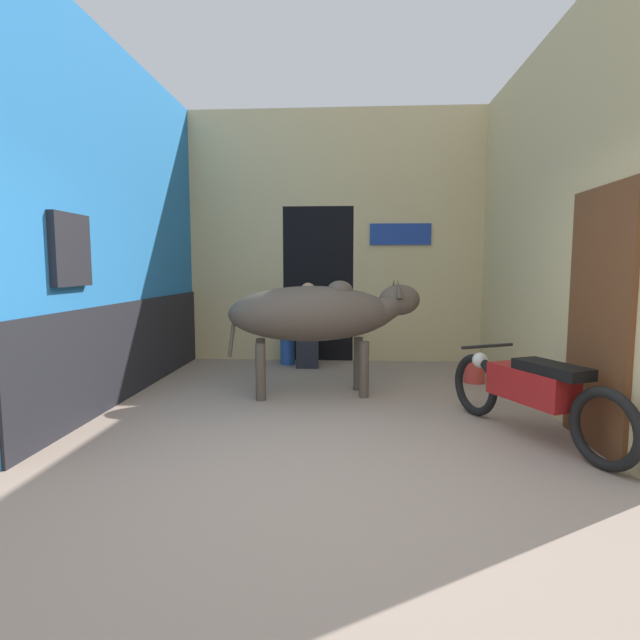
% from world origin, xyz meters
% --- Properties ---
extents(ground_plane, '(30.00, 30.00, 0.00)m').
position_xyz_m(ground_plane, '(0.00, 0.00, 0.00)').
color(ground_plane, gray).
extents(wall_left_shopfront, '(0.25, 4.42, 3.84)m').
position_xyz_m(wall_left_shopfront, '(-2.34, 2.20, 1.86)').
color(wall_left_shopfront, '#236BAD').
rests_on(wall_left_shopfront, ground_plane).
extents(wall_back_with_doorway, '(4.50, 0.93, 3.84)m').
position_xyz_m(wall_back_with_doorway, '(-0.09, 4.68, 1.65)').
color(wall_back_with_doorway, '#D1BC84').
rests_on(wall_back_with_doorway, ground_plane).
extents(wall_right_with_door, '(0.22, 4.42, 3.84)m').
position_xyz_m(wall_right_with_door, '(2.34, 2.17, 1.89)').
color(wall_right_with_door, '#D1BC84').
rests_on(wall_right_with_door, ground_plane).
extents(cow, '(2.24, 0.96, 1.34)m').
position_xyz_m(cow, '(-0.11, 2.31, 0.93)').
color(cow, '#4C4238').
rests_on(cow, ground_plane).
extents(motorcycle_near, '(0.97, 1.90, 0.73)m').
position_xyz_m(motorcycle_near, '(1.79, 0.95, 0.42)').
color(motorcycle_near, black).
rests_on(motorcycle_near, ground_plane).
extents(shopkeeper_seated, '(0.45, 0.34, 1.24)m').
position_xyz_m(shopkeeper_seated, '(-0.37, 3.93, 0.65)').
color(shopkeeper_seated, '#282833').
rests_on(shopkeeper_seated, ground_plane).
extents(plastic_stool, '(0.32, 0.32, 0.46)m').
position_xyz_m(plastic_stool, '(-0.70, 4.09, 0.25)').
color(plastic_stool, '#2856B2').
rests_on(plastic_stool, ground_plane).
extents(bucket, '(0.26, 0.26, 0.26)m').
position_xyz_m(bucket, '(1.83, 3.04, 0.13)').
color(bucket, '#C63D33').
rests_on(bucket, ground_plane).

